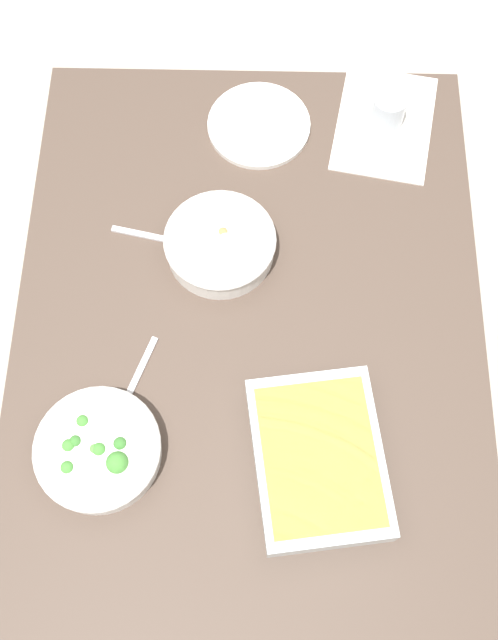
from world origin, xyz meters
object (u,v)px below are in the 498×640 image
Objects in this scene: broccoli_bowl at (99,450)px; spoon_by_stew at (166,239)px; baking_dish at (318,459)px; spoon_by_broccoli at (130,391)px; drink_cup at (387,112)px; side_plate at (259,125)px; stew_bowl at (220,244)px.

broccoli_bowl is 0.44m from spoon_by_stew.
spoon_by_broccoli is (-0.13, -0.34, -0.03)m from baking_dish.
drink_cup is at bearing 168.11° from baking_dish.
baking_dish is 3.87× the size of drink_cup.
broccoli_bowl is 2.64× the size of drink_cup.
drink_cup reaches higher than baking_dish.
drink_cup is 0.49× the size of spoon_by_stew.
side_plate is 0.33m from spoon_by_stew.
stew_bowl is 0.46m from baking_dish.
drink_cup is 0.27m from side_plate.
broccoli_bowl is at bearing -36.56° from drink_cup.
broccoli_bowl is at bearing -91.23° from baking_dish.
broccoli_bowl reaches higher than stew_bowl.
baking_dish reaches higher than side_plate.
side_plate reaches higher than spoon_by_broccoli.
drink_cup is (-0.74, 0.16, 0.00)m from baking_dish.
stew_bowl is 0.31m from side_plate.
spoon_by_stew is at bearing -146.29° from baking_dish.
baking_dish is at bearing 23.85° from stew_bowl.
baking_dish is 0.73m from side_plate.
broccoli_bowl is 1.31× the size of spoon_by_broccoli.
stew_bowl is at bearing 152.02° from spoon_by_broccoli.
stew_bowl is 1.29× the size of spoon_by_broccoli.
side_plate is at bearing 147.05° from spoon_by_stew.
baking_dish is 1.49× the size of side_plate.
spoon_by_stew is at bearing 171.69° from spoon_by_broccoli.
side_plate is at bearing -171.00° from baking_dish.
spoon_by_stew is (0.29, -0.45, -0.03)m from drink_cup.
spoon_by_broccoli is at bearing -20.87° from side_plate.
spoon_by_broccoli is at bearing -8.31° from spoon_by_stew.
spoon_by_broccoli is (0.29, -0.16, -0.03)m from stew_bowl.
side_plate is 1.26× the size of spoon_by_stew.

